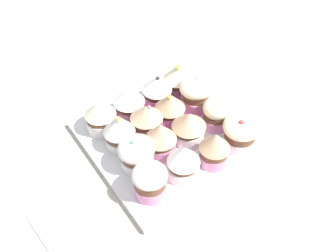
{
  "coord_description": "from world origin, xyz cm",
  "views": [
    {
      "loc": [
        29.19,
        42.49,
        56.88
      ],
      "look_at": [
        0.0,
        0.0,
        4.2
      ],
      "focal_mm": 41.4,
      "sensor_mm": 36.0,
      "label": 1
    }
  ],
  "objects": [
    {
      "name": "baking_tray",
      "position": [
        0.0,
        0.0,
        0.6
      ],
      "size": [
        29.54,
        29.54,
        1.2
      ],
      "color": "silver",
      "rests_on": "ground_plane"
    },
    {
      "name": "ground_plane",
      "position": [
        0.0,
        0.0,
        -1.5
      ],
      "size": [
        180.0,
        180.0,
        3.0
      ],
      "primitive_type": "cube",
      "color": "#B2A899"
    },
    {
      "name": "cupcake_9",
      "position": [
        -2.93,
        2.67,
        4.68
      ],
      "size": [
        6.6,
        6.6,
        6.64
      ],
      "color": "white",
      "rests_on": "baking_tray"
    },
    {
      "name": "cupcake_3",
      "position": [
        9.51,
        -9.18,
        4.71
      ],
      "size": [
        6.09,
        6.09,
        7.0
      ],
      "color": "white",
      "rests_on": "baking_tray"
    },
    {
      "name": "napkin",
      "position": [
        23.04,
        7.64,
        0.3
      ],
      "size": [
        12.48,
        14.76,
        0.6
      ],
      "primitive_type": "cube",
      "rotation": [
        0.0,
        0.0,
        0.09
      ],
      "color": "white",
      "rests_on": "ground_plane"
    },
    {
      "name": "cupcake_8",
      "position": [
        -9.67,
        2.64,
        4.43
      ],
      "size": [
        5.45,
        5.45,
        6.45
      ],
      "color": "pink",
      "rests_on": "baking_tray"
    },
    {
      "name": "cupcake_0",
      "position": [
        -9.25,
        -9.75,
        5.05
      ],
      "size": [
        6.23,
        6.23,
        7.75
      ],
      "color": "pink",
      "rests_on": "baking_tray"
    },
    {
      "name": "cupcake_12",
      "position": [
        -9.99,
        9.28,
        4.62
      ],
      "size": [
        6.88,
        6.88,
        6.82
      ],
      "color": "white",
      "rests_on": "baking_tray"
    },
    {
      "name": "cupcake_1",
      "position": [
        -3.8,
        -9.53,
        4.7
      ],
      "size": [
        6.32,
        6.32,
        7.0
      ],
      "color": "pink",
      "rests_on": "baking_tray"
    },
    {
      "name": "cupcake_5",
      "position": [
        -2.74,
        -3.29,
        5.02
      ],
      "size": [
        6.08,
        6.08,
        7.57
      ],
      "color": "pink",
      "rests_on": "baking_tray"
    },
    {
      "name": "cupcake_14",
      "position": [
        3.01,
        9.07,
        4.86
      ],
      "size": [
        5.89,
        5.89,
        7.25
      ],
      "color": "white",
      "rests_on": "baking_tray"
    },
    {
      "name": "cupcake_6",
      "position": [
        2.69,
        -3.3,
        4.7
      ],
      "size": [
        6.35,
        6.35,
        7.11
      ],
      "color": "pink",
      "rests_on": "baking_tray"
    },
    {
      "name": "cupcake_7",
      "position": [
        8.66,
        -3.34,
        5.19
      ],
      "size": [
        5.99,
        5.99,
        7.98
      ],
      "color": "white",
      "rests_on": "baking_tray"
    },
    {
      "name": "cupcake_4",
      "position": [
        -9.51,
        -3.85,
        5.05
      ],
      "size": [
        6.76,
        6.76,
        7.54
      ],
      "color": "pink",
      "rests_on": "baking_tray"
    },
    {
      "name": "cupcake_11",
      "position": [
        8.63,
        2.76,
        4.54
      ],
      "size": [
        6.64,
        6.64,
        6.66
      ],
      "color": "white",
      "rests_on": "baking_tray"
    },
    {
      "name": "cupcake_15",
      "position": [
        9.91,
        9.14,
        4.68
      ],
      "size": [
        6.02,
        6.02,
        6.61
      ],
      "color": "pink",
      "rests_on": "baking_tray"
    },
    {
      "name": "cupcake_13",
      "position": [
        -3.26,
        9.87,
        4.99
      ],
      "size": [
        5.65,
        5.65,
        7.3
      ],
      "color": "pink",
      "rests_on": "baking_tray"
    },
    {
      "name": "cupcake_10",
      "position": [
        3.37,
        2.5,
        5.01
      ],
      "size": [
        6.01,
        6.01,
        7.39
      ],
      "color": "pink",
      "rests_on": "baking_tray"
    },
    {
      "name": "cupcake_2",
      "position": [
        3.06,
        -9.29,
        4.76
      ],
      "size": [
        6.37,
        6.37,
        6.75
      ],
      "color": "pink",
      "rests_on": "baking_tray"
    }
  ]
}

